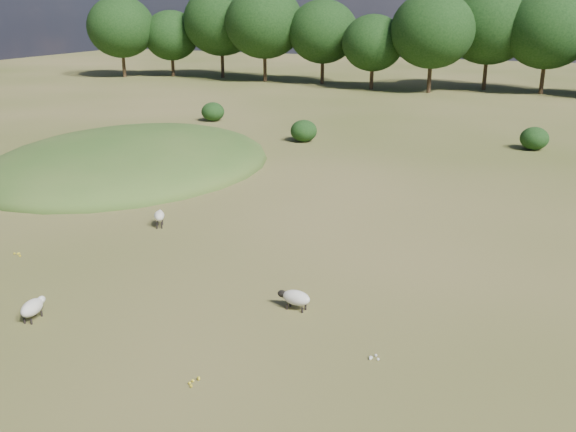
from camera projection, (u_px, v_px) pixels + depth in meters
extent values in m
plane|color=#3F5019|center=(357.00, 156.00, 41.90)|extent=(160.00, 160.00, 0.00)
ellipsoid|color=#33561E|center=(131.00, 165.00, 39.45)|extent=(16.00, 20.00, 4.00)
cylinder|color=black|center=(124.00, 63.00, 85.84)|extent=(0.44, 0.44, 3.77)
ellipsoid|color=black|center=(121.00, 27.00, 84.38)|extent=(8.81, 8.81, 7.93)
cylinder|color=black|center=(173.00, 65.00, 87.12)|extent=(0.44, 0.44, 3.12)
ellipsoid|color=black|center=(171.00, 35.00, 85.91)|extent=(7.28, 7.28, 6.55)
cylinder|color=black|center=(222.00, 62.00, 85.26)|extent=(0.44, 0.44, 4.21)
ellipsoid|color=black|center=(221.00, 21.00, 83.64)|extent=(9.83, 9.83, 8.84)
cylinder|color=black|center=(265.00, 65.00, 81.02)|extent=(0.44, 0.44, 4.18)
ellipsoid|color=black|center=(264.00, 23.00, 79.41)|extent=(9.75, 9.75, 8.78)
cylinder|color=black|center=(322.00, 69.00, 78.90)|extent=(0.44, 0.44, 3.61)
ellipsoid|color=black|center=(323.00, 32.00, 77.51)|extent=(8.41, 8.41, 7.57)
cylinder|color=black|center=(372.00, 76.00, 73.87)|extent=(0.44, 0.44, 3.02)
ellipsoid|color=black|center=(373.00, 43.00, 72.70)|extent=(7.04, 7.04, 6.34)
cylinder|color=black|center=(430.00, 75.00, 70.81)|extent=(0.44, 0.44, 3.90)
ellipsoid|color=black|center=(433.00, 30.00, 69.30)|extent=(9.09, 9.09, 8.18)
cylinder|color=black|center=(485.00, 71.00, 73.04)|extent=(0.44, 0.44, 4.22)
ellipsoid|color=black|center=(490.00, 24.00, 71.41)|extent=(9.85, 9.85, 8.86)
cylinder|color=black|center=(543.00, 76.00, 69.91)|extent=(0.44, 0.44, 3.94)
ellipsoid|color=black|center=(548.00, 30.00, 68.39)|extent=(9.20, 9.20, 8.28)
ellipsoid|color=black|center=(304.00, 131.00, 46.00)|extent=(1.91, 1.91, 1.56)
ellipsoid|color=black|center=(534.00, 138.00, 43.42)|extent=(1.90, 1.90, 1.56)
ellipsoid|color=black|center=(213.00, 112.00, 54.04)|extent=(1.93, 1.93, 1.58)
ellipsoid|color=beige|center=(159.00, 216.00, 28.45)|extent=(0.80, 0.94, 0.43)
ellipsoid|color=silver|center=(160.00, 212.00, 28.86)|extent=(0.31, 0.34, 0.21)
cylinder|color=black|center=(158.00, 222.00, 28.78)|extent=(0.06, 0.06, 0.30)
cylinder|color=black|center=(162.00, 222.00, 28.80)|extent=(0.06, 0.06, 0.30)
cylinder|color=black|center=(157.00, 226.00, 28.32)|extent=(0.06, 0.06, 0.30)
cylinder|color=black|center=(162.00, 225.00, 28.34)|extent=(0.06, 0.06, 0.30)
ellipsoid|color=beige|center=(296.00, 298.00, 20.76)|extent=(0.99, 0.57, 0.49)
ellipsoid|color=black|center=(282.00, 294.00, 20.97)|extent=(0.33, 0.25, 0.25)
cylinder|color=black|center=(287.00, 307.00, 20.88)|extent=(0.07, 0.07, 0.18)
cylinder|color=black|center=(290.00, 304.00, 21.08)|extent=(0.07, 0.07, 0.18)
cylinder|color=black|center=(302.00, 310.00, 20.64)|extent=(0.07, 0.07, 0.18)
cylinder|color=black|center=(305.00, 307.00, 20.84)|extent=(0.07, 0.07, 0.18)
ellipsoid|color=beige|center=(32.00, 308.00, 20.08)|extent=(0.67, 1.03, 0.49)
ellipsoid|color=silver|center=(41.00, 300.00, 20.54)|extent=(0.28, 0.35, 0.24)
cylinder|color=black|center=(35.00, 313.00, 20.46)|extent=(0.07, 0.07, 0.18)
cylinder|color=black|center=(42.00, 314.00, 20.41)|extent=(0.07, 0.07, 0.18)
cylinder|color=black|center=(25.00, 321.00, 19.95)|extent=(0.07, 0.07, 0.18)
cylinder|color=black|center=(31.00, 322.00, 19.90)|extent=(0.07, 0.07, 0.18)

